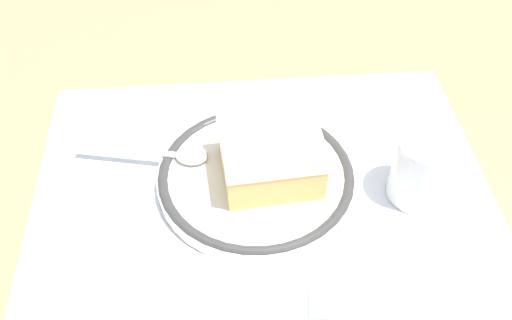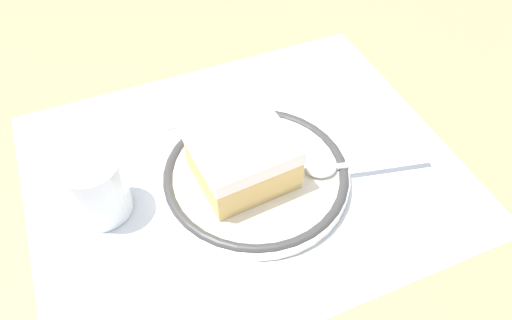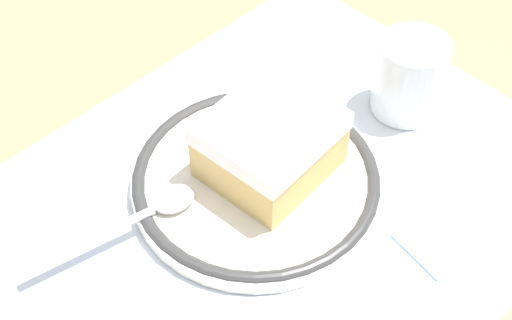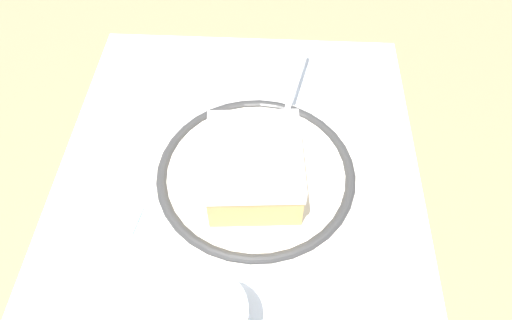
% 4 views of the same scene
% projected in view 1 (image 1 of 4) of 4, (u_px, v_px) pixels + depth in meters
% --- Properties ---
extents(ground_plane, '(2.40, 2.40, 0.00)m').
position_uv_depth(ground_plane, '(264.00, 197.00, 0.59)').
color(ground_plane, '#9E7551').
extents(placemat, '(0.47, 0.38, 0.00)m').
position_uv_depth(placemat, '(264.00, 197.00, 0.59)').
color(placemat, silver).
rests_on(placemat, ground_plane).
extents(plate, '(0.20, 0.20, 0.02)m').
position_uv_depth(plate, '(256.00, 177.00, 0.59)').
color(plate, silver).
rests_on(plate, placemat).
extents(cake_slice, '(0.10, 0.09, 0.05)m').
position_uv_depth(cake_slice, '(271.00, 154.00, 0.57)').
color(cake_slice, '#DBB76B').
rests_on(cake_slice, plate).
extents(spoon, '(0.14, 0.05, 0.01)m').
position_uv_depth(spoon, '(168.00, 154.00, 0.60)').
color(spoon, silver).
rests_on(spoon, plate).
extents(cup, '(0.06, 0.06, 0.07)m').
position_uv_depth(cup, '(422.00, 172.00, 0.57)').
color(cup, silver).
rests_on(cup, placemat).
extents(sugar_packet, '(0.04, 0.05, 0.01)m').
position_uv_depth(sugar_packet, '(326.00, 292.00, 0.51)').
color(sugar_packet, '#8CB2E0').
rests_on(sugar_packet, placemat).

